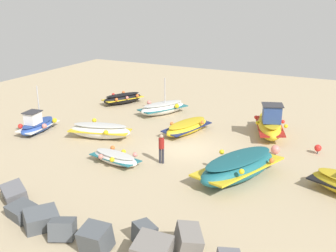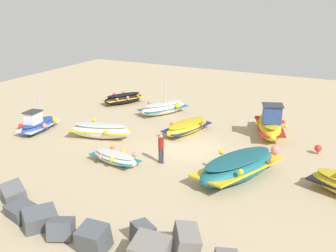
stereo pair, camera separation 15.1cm
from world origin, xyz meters
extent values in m
plane|color=tan|center=(0.00, 0.00, 0.00)|extent=(51.78, 51.78, 0.00)
ellipsoid|color=gold|center=(-3.93, -4.89, 0.59)|extent=(3.06, 4.96, 1.26)
cube|color=maroon|center=(-3.93, -4.89, 0.64)|extent=(3.00, 4.78, 0.18)
ellipsoid|color=gold|center=(-3.93, -4.89, 1.08)|extent=(2.65, 4.35, 0.26)
cube|color=#2D4784|center=(-4.19, -4.15, 1.74)|extent=(1.43, 1.37, 1.13)
cube|color=#333338|center=(-4.19, -4.15, 2.33)|extent=(1.65, 1.59, 0.06)
sphere|color=red|center=(-4.31, -6.42, 0.88)|extent=(0.26, 0.26, 0.26)
sphere|color=red|center=(-2.89, -5.23, 1.02)|extent=(0.26, 0.26, 0.26)
sphere|color=red|center=(-4.75, -5.18, 0.98)|extent=(0.26, 0.26, 0.26)
sphere|color=yellow|center=(-3.33, -3.98, 1.04)|extent=(0.26, 0.26, 0.26)
sphere|color=yellow|center=(-5.18, -3.94, 1.10)|extent=(0.26, 0.26, 0.26)
ellipsoid|color=white|center=(4.81, -6.00, 0.46)|extent=(3.25, 4.30, 0.97)
cube|color=#1E6670|center=(4.81, -6.00, 0.50)|extent=(3.21, 4.17, 0.13)
ellipsoid|color=beige|center=(4.81, -6.00, 0.84)|extent=(2.84, 3.77, 0.20)
cylinder|color=#B7B7BC|center=(4.72, -6.19, 1.91)|extent=(0.08, 0.08, 1.98)
sphere|color=yellow|center=(3.68, -6.21, 0.75)|extent=(0.35, 0.35, 0.35)
sphere|color=#EA7F75|center=(5.95, -5.80, 0.85)|extent=(0.35, 0.35, 0.35)
ellipsoid|color=white|center=(2.72, 3.88, 0.31)|extent=(3.30, 1.73, 0.69)
cube|color=#1E6670|center=(2.72, 3.88, 0.34)|extent=(3.18, 1.72, 0.12)
ellipsoid|color=beige|center=(2.72, 3.88, 0.57)|extent=(2.90, 1.50, 0.16)
sphere|color=orange|center=(3.46, 3.04, 0.51)|extent=(0.28, 0.28, 0.28)
sphere|color=#EA7F75|center=(3.27, 4.49, 0.53)|extent=(0.28, 0.28, 0.28)
sphere|color=yellow|center=(2.60, 3.19, 0.48)|extent=(0.28, 0.28, 0.28)
sphere|color=yellow|center=(2.40, 4.64, 0.57)|extent=(0.28, 0.28, 0.28)
sphere|color=#EA7F75|center=(1.73, 3.34, 0.51)|extent=(0.28, 0.28, 0.28)
ellipsoid|color=#2D4C9E|center=(10.61, 1.70, 0.36)|extent=(1.68, 3.53, 0.76)
cube|color=white|center=(10.61, 1.70, 0.40)|extent=(1.69, 3.40, 0.09)
ellipsoid|color=navy|center=(10.61, 1.70, 0.67)|extent=(1.46, 3.11, 0.15)
cube|color=white|center=(10.55, 2.15, 1.12)|extent=(0.92, 1.10, 0.79)
cube|color=#333338|center=(10.55, 2.15, 1.55)|extent=(1.07, 1.28, 0.06)
cylinder|color=#B7B7BC|center=(10.65, 1.40, 1.96)|extent=(0.08, 0.08, 2.47)
sphere|color=yellow|center=(9.97, 0.72, 0.62)|extent=(0.34, 0.34, 0.34)
sphere|color=yellow|center=(11.40, 1.49, 0.68)|extent=(0.34, 0.34, 0.34)
sphere|color=#EA7F75|center=(9.82, 1.90, 0.58)|extent=(0.34, 0.34, 0.34)
sphere|color=red|center=(11.25, 2.68, 0.58)|extent=(0.34, 0.34, 0.34)
ellipsoid|color=white|center=(5.96, 0.82, 0.49)|extent=(4.41, 2.62, 1.07)
cube|color=gold|center=(5.96, 0.82, 0.54)|extent=(4.25, 2.58, 0.17)
ellipsoid|color=beige|center=(5.96, 0.82, 0.90)|extent=(3.87, 2.27, 0.24)
sphere|color=yellow|center=(5.03, 1.47, 0.75)|extent=(0.31, 0.31, 0.31)
sphere|color=yellow|center=(6.89, 0.17, 0.91)|extent=(0.31, 0.31, 0.31)
ellipsoid|color=gold|center=(1.21, -2.71, 0.40)|extent=(2.34, 4.32, 0.87)
cube|color=navy|center=(1.21, -2.71, 0.44)|extent=(2.32, 4.17, 0.14)
ellipsoid|color=gold|center=(1.21, -2.71, 0.73)|extent=(2.03, 3.80, 0.19)
sphere|color=orange|center=(0.29, -3.22, 0.76)|extent=(0.27, 0.27, 0.27)
sphere|color=orange|center=(2.14, -2.21, 0.67)|extent=(0.27, 0.27, 0.27)
ellipsoid|color=#1E6670|center=(-4.13, 2.63, 0.62)|extent=(3.94, 5.79, 1.39)
cube|color=gold|center=(-4.13, 2.63, 0.69)|extent=(3.87, 5.59, 0.25)
ellipsoid|color=#1A565F|center=(-4.13, 2.63, 1.15)|extent=(3.41, 5.07, 0.32)
sphere|color=orange|center=(-5.65, 1.87, 1.03)|extent=(0.27, 0.27, 0.27)
sphere|color=yellow|center=(-3.05, 2.22, 1.15)|extent=(0.27, 0.27, 0.27)
sphere|color=yellow|center=(-4.76, 4.21, 1.18)|extent=(0.27, 0.27, 0.27)
ellipsoid|color=black|center=(9.35, -7.18, 0.43)|extent=(2.90, 3.84, 0.93)
cube|color=gold|center=(9.35, -7.18, 0.48)|extent=(2.84, 3.71, 0.14)
ellipsoid|color=black|center=(9.35, -7.18, 0.79)|extent=(2.52, 3.36, 0.20)
sphere|color=orange|center=(8.20, -7.72, 0.73)|extent=(0.26, 0.26, 0.26)
sphere|color=orange|center=(9.79, -7.99, 0.78)|extent=(0.26, 0.26, 0.26)
sphere|color=#EA7F75|center=(8.67, -6.82, 0.70)|extent=(0.26, 0.26, 0.26)
sphere|color=red|center=(10.26, -7.09, 0.74)|extent=(0.26, 0.26, 0.26)
sphere|color=orange|center=(9.15, -5.93, 0.69)|extent=(0.26, 0.26, 0.26)
cylinder|color=#2D2D38|center=(0.30, 2.65, 0.46)|extent=(0.14, 0.14, 0.91)
cylinder|color=#2D2D38|center=(0.45, 2.69, 0.46)|extent=(0.14, 0.14, 0.91)
cylinder|color=maroon|center=(0.37, 2.67, 1.22)|extent=(0.32, 0.32, 0.61)
sphere|color=tan|center=(0.37, 2.67, 1.63)|extent=(0.22, 0.22, 0.22)
cube|color=slate|center=(-4.45, 9.74, 0.52)|extent=(1.59, 1.52, 1.31)
cube|color=#4C5156|center=(-2.65, 9.84, 0.41)|extent=(1.15, 1.05, 0.90)
cube|color=#4C5156|center=(-1.26, 11.11, 0.51)|extent=(1.09, 1.17, 1.20)
cube|color=#4C5156|center=(0.44, 10.99, 0.39)|extent=(1.28, 1.26, 0.92)
cube|color=#4C5156|center=(1.67, 10.88, 0.40)|extent=(1.68, 1.71, 1.00)
cube|color=#4C5156|center=(3.02, 10.61, 0.30)|extent=(1.51, 1.34, 0.77)
cube|color=slate|center=(4.49, 9.65, 0.35)|extent=(1.56, 1.52, 1.04)
cylinder|color=#3F3F42|center=(-7.38, -2.82, 0.08)|extent=(0.08, 0.08, 0.16)
sphere|color=red|center=(-7.38, -2.82, 0.37)|extent=(0.42, 0.42, 0.42)
cylinder|color=#3F3F42|center=(-5.16, -1.38, 0.06)|extent=(0.08, 0.08, 0.11)
sphere|color=#EA7F75|center=(-5.16, -1.38, 0.38)|extent=(0.54, 0.54, 0.54)
camera|label=1|loc=(-9.65, 21.65, 9.41)|focal=43.67mm
camera|label=2|loc=(-9.79, 21.58, 9.41)|focal=43.67mm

